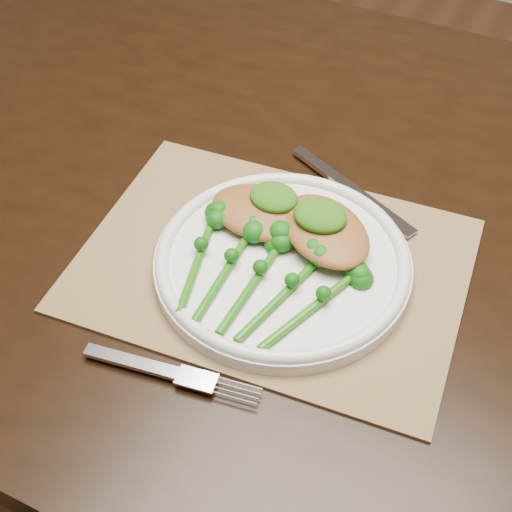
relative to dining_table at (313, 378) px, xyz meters
The scene contains 11 objects.
floor 0.40m from the dining_table, 116.98° to the left, with size 4.00×4.00×0.00m, color brown.
dining_table is the anchor object (origin of this frame).
placemat 0.39m from the dining_table, 96.35° to the right, with size 0.40×0.30×0.00m, color brown.
dinner_plate 0.41m from the dining_table, 90.20° to the right, with size 0.27×0.27×0.02m.
knife 0.38m from the dining_table, 93.68° to the left, with size 0.18×0.09×0.01m.
fork 0.48m from the dining_table, 94.00° to the right, with size 0.17×0.05×0.01m.
chicken_fillet_left 0.42m from the dining_table, 117.92° to the right, with size 0.12×0.08×0.02m, color #925A2A.
chicken_fillet_right 0.42m from the dining_table, 71.71° to the right, with size 0.12×0.08×0.02m, color #925A2A.
pesto_dollop_left 0.43m from the dining_table, 118.48° to the right, with size 0.05×0.05×0.02m, color #1B4D0B.
pesto_dollop_right 0.43m from the dining_table, 76.53° to the right, with size 0.06×0.05×0.02m, color #1B4D0B.
broccolini_bundle 0.43m from the dining_table, 93.07° to the right, with size 0.15×0.17×0.04m.
Camera 1 is at (0.27, -0.69, 1.31)m, focal length 50.00 mm.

